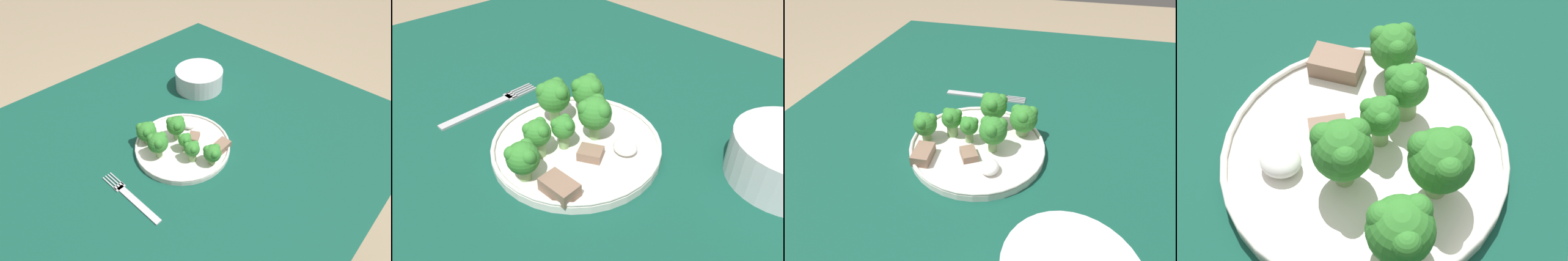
{
  "view_description": "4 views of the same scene",
  "coord_description": "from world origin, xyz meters",
  "views": [
    {
      "loc": [
        -0.33,
        -0.45,
        1.28
      ],
      "look_at": [
        0.07,
        -0.05,
        0.76
      ],
      "focal_mm": 28.0,
      "sensor_mm": 36.0,
      "label": 1
    },
    {
      "loc": [
        0.36,
        -0.32,
        1.06
      ],
      "look_at": [
        0.06,
        -0.03,
        0.75
      ],
      "focal_mm": 35.0,
      "sensor_mm": 36.0,
      "label": 2
    },
    {
      "loc": [
        0.45,
        0.07,
        1.07
      ],
      "look_at": [
        0.01,
        -0.04,
        0.73
      ],
      "focal_mm": 28.0,
      "sensor_mm": 36.0,
      "label": 3
    },
    {
      "loc": [
        -0.05,
        0.2,
        1.1
      ],
      "look_at": [
        0.04,
        -0.06,
        0.72
      ],
      "focal_mm": 50.0,
      "sensor_mm": 36.0,
      "label": 4
    }
  ],
  "objects": [
    {
      "name": "broccoli_floret_near_rim_left",
      "position": [
        0.02,
        -0.09,
        0.75
      ],
      "size": [
        0.04,
        0.04,
        0.06
      ],
      "color": "#7FA866",
      "rests_on": "dinner_plate"
    },
    {
      "name": "broccoli_floret_center_left",
      "position": [
        -0.03,
        -0.02,
        0.76
      ],
      "size": [
        0.05,
        0.05,
        0.07
      ],
      "color": "#7FA866",
      "rests_on": "dinner_plate"
    },
    {
      "name": "meat_slice_front_slice",
      "position": [
        0.1,
        -0.12,
        0.73
      ],
      "size": [
        0.05,
        0.03,
        0.02
      ],
      "color": "#846651",
      "rests_on": "dinner_plate"
    },
    {
      "name": "table",
      "position": [
        0.0,
        0.0,
        0.61
      ],
      "size": [
        1.27,
        0.96,
        0.7
      ],
      "color": "#114738",
      "rests_on": "ground_plane"
    },
    {
      "name": "cream_bowl",
      "position": [
        0.27,
        0.13,
        0.73
      ],
      "size": [
        0.15,
        0.15,
        0.06
      ],
      "color": "silver",
      "rests_on": "table"
    },
    {
      "name": "fork",
      "position": [
        -0.15,
        -0.07,
        0.71
      ],
      "size": [
        0.03,
        0.19,
        0.0
      ],
      "color": "#B2B2B7",
      "rests_on": "table"
    },
    {
      "name": "broccoli_floret_center_back",
      "position": [
        0.05,
        -0.13,
        0.75
      ],
      "size": [
        0.04,
        0.04,
        0.06
      ],
      "color": "#7FA866",
      "rests_on": "dinner_plate"
    },
    {
      "name": "broccoli_floret_mid_cluster",
      "position": [
        0.05,
        -0.01,
        0.76
      ],
      "size": [
        0.05,
        0.05,
        0.07
      ],
      "color": "#7FA866",
      "rests_on": "dinner_plate"
    },
    {
      "name": "meat_slice_middle_slice",
      "position": [
        0.08,
        -0.04,
        0.72
      ],
      "size": [
        0.04,
        0.04,
        0.01
      ],
      "color": "#846651",
      "rests_on": "dinner_plate"
    },
    {
      "name": "broccoli_floret_back_left",
      "position": [
        0.03,
        -0.05,
        0.75
      ],
      "size": [
        0.03,
        0.03,
        0.05
      ],
      "color": "#7FA866",
      "rests_on": "dinner_plate"
    },
    {
      "name": "dinner_plate",
      "position": [
        0.04,
        -0.04,
        0.71
      ],
      "size": [
        0.25,
        0.25,
        0.02
      ],
      "color": "white",
      "rests_on": "table"
    },
    {
      "name": "sauce_dollop",
      "position": [
        0.1,
        0.0,
        0.73
      ],
      "size": [
        0.04,
        0.03,
        0.02
      ],
      "color": "white",
      "rests_on": "dinner_plate"
    },
    {
      "name": "broccoli_floret_front_left",
      "position": [
        -0.01,
        0.04,
        0.75
      ],
      "size": [
        0.05,
        0.05,
        0.06
      ],
      "color": "#7FA866",
      "rests_on": "dinner_plate"
    }
  ]
}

